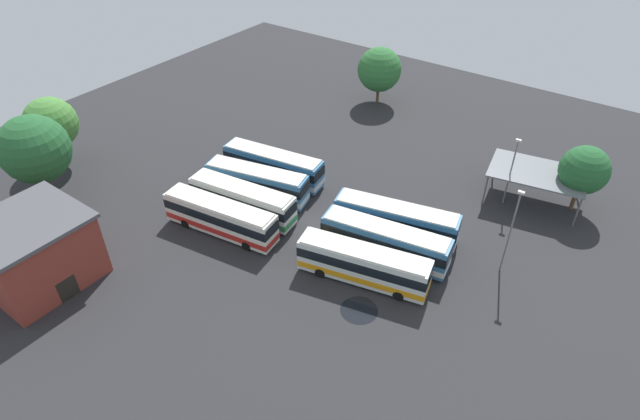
% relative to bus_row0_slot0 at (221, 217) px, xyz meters
% --- Properties ---
extents(ground_plane, '(96.11, 96.11, 0.00)m').
position_rel_bus_row0_slot0_xyz_m(ground_plane, '(7.07, 6.59, -1.91)').
color(ground_plane, '#28282B').
extents(bus_row0_slot0, '(12.59, 4.27, 3.61)m').
position_rel_bus_row0_slot0_xyz_m(bus_row0_slot0, '(0.00, 0.00, 0.00)').
color(bus_row0_slot0, silver).
rests_on(bus_row0_slot0, ground_plane).
extents(bus_row0_slot1, '(12.21, 4.17, 3.61)m').
position_rel_bus_row0_slot0_xyz_m(bus_row0_slot1, '(-0.21, 3.48, -0.00)').
color(bus_row0_slot1, silver).
rests_on(bus_row0_slot1, ground_plane).
extents(bus_row0_slot2, '(11.94, 5.18, 3.61)m').
position_rel_bus_row0_slot0_xyz_m(bus_row0_slot2, '(-1.15, 6.91, -0.00)').
color(bus_row0_slot2, teal).
rests_on(bus_row0_slot2, ground_plane).
extents(bus_row0_slot3, '(12.40, 4.39, 3.61)m').
position_rel_bus_row0_slot0_xyz_m(bus_row0_slot3, '(-1.95, 10.70, -0.00)').
color(bus_row0_slot3, teal).
rests_on(bus_row0_slot3, ground_plane).
extents(bus_row1_slot0, '(12.45, 5.21, 3.61)m').
position_rel_bus_row0_slot0_xyz_m(bus_row1_slot0, '(15.48, 2.48, -0.00)').
color(bus_row1_slot0, silver).
rests_on(bus_row1_slot0, ground_plane).
extents(bus_row1_slot1, '(12.76, 4.62, 3.61)m').
position_rel_bus_row0_slot0_xyz_m(bus_row1_slot1, '(15.47, 6.40, 0.00)').
color(bus_row1_slot1, teal).
rests_on(bus_row1_slot1, ground_plane).
extents(bus_row1_slot2, '(12.78, 5.38, 3.61)m').
position_rel_bus_row0_slot0_xyz_m(bus_row1_slot2, '(14.71, 9.89, 0.00)').
color(bus_row1_slot2, teal).
rests_on(bus_row1_slot2, ground_plane).
extents(depot_building, '(8.83, 9.53, 6.70)m').
position_rel_bus_row0_slot0_xyz_m(depot_building, '(-8.60, -14.59, 1.46)').
color(depot_building, maroon).
rests_on(depot_building, ground_plane).
extents(maintenance_shelter, '(10.93, 7.91, 3.76)m').
position_rel_bus_row0_slot0_xyz_m(maintenance_shelter, '(24.08, 24.10, 1.68)').
color(maintenance_shelter, slate).
rests_on(maintenance_shelter, ground_plane).
extents(lamp_post_near_entrance, '(0.56, 0.28, 9.13)m').
position_rel_bus_row0_slot0_xyz_m(lamp_post_near_entrance, '(25.42, 11.09, 3.08)').
color(lamp_post_near_entrance, slate).
rests_on(lamp_post_near_entrance, ground_plane).
extents(lamp_post_by_building, '(0.56, 0.28, 7.99)m').
position_rel_bus_row0_slot0_xyz_m(lamp_post_by_building, '(21.77, 21.86, 2.50)').
color(lamp_post_by_building, slate).
rests_on(lamp_post_by_building, ground_plane).
extents(tree_west_edge, '(5.11, 5.11, 7.62)m').
position_rel_bus_row0_slot0_xyz_m(tree_west_edge, '(28.23, 25.03, 3.14)').
color(tree_west_edge, brown).
rests_on(tree_west_edge, ground_plane).
extents(tree_east_edge, '(6.16, 6.16, 8.67)m').
position_rel_bus_row0_slot0_xyz_m(tree_east_edge, '(-25.17, -1.77, 3.68)').
color(tree_east_edge, brown).
rests_on(tree_east_edge, ground_plane).
extents(tree_north_edge, '(7.40, 7.40, 9.96)m').
position_rel_bus_row0_slot0_xyz_m(tree_north_edge, '(-19.91, -6.75, 4.35)').
color(tree_north_edge, brown).
rests_on(tree_north_edge, ground_plane).
extents(tree_northeast, '(6.34, 6.34, 8.26)m').
position_rel_bus_row0_slot0_xyz_m(tree_northeast, '(-2.67, 35.75, 3.18)').
color(tree_northeast, brown).
rests_on(tree_northeast, ground_plane).
extents(puddle_back_corner, '(3.01, 3.01, 0.01)m').
position_rel_bus_row0_slot0_xyz_m(puddle_back_corner, '(-3.96, 14.22, -1.90)').
color(puddle_back_corner, black).
rests_on(puddle_back_corner, ground_plane).
extents(puddle_near_shelter, '(2.01, 2.01, 0.01)m').
position_rel_bus_row0_slot0_xyz_m(puddle_near_shelter, '(14.55, 15.20, -1.90)').
color(puddle_near_shelter, black).
rests_on(puddle_near_shelter, ground_plane).
extents(puddle_between_rows, '(1.47, 1.47, 0.01)m').
position_rel_bus_row0_slot0_xyz_m(puddle_between_rows, '(10.30, 13.03, -1.90)').
color(puddle_between_rows, black).
rests_on(puddle_between_rows, ground_plane).
extents(puddle_centre_drain, '(3.33, 3.33, 0.01)m').
position_rel_bus_row0_slot0_xyz_m(puddle_centre_drain, '(17.27, -0.95, -1.90)').
color(puddle_centre_drain, black).
rests_on(puddle_centre_drain, ground_plane).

